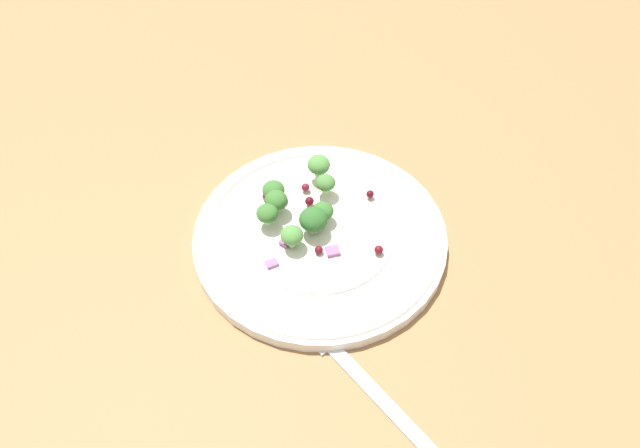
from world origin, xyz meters
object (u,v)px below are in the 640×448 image
object	(u,v)px
plate	(320,236)
fork	(368,384)
broccoli_floret_2	(321,184)
broccoli_floret_1	(292,236)
broccoli_floret_0	(276,201)

from	to	relation	value
plate	fork	size ratio (longest dim) A/B	1.36
broccoli_floret_2	fork	xyz separation A→B (cm)	(1.88, 20.22, -2.85)
plate	broccoli_floret_2	bearing A→B (deg)	-107.29
plate	broccoli_floret_2	world-z (taller)	broccoli_floret_2
broccoli_floret_1	fork	distance (cm)	15.27
plate	broccoli_floret_2	size ratio (longest dim) A/B	12.17
plate	fork	bearing A→B (deg)	88.28
broccoli_floret_1	broccoli_floret_2	world-z (taller)	same
plate	broccoli_floret_0	size ratio (longest dim) A/B	10.69
plate	broccoli_floret_2	distance (cm)	5.26
broccoli_floret_0	broccoli_floret_1	distance (cm)	4.46
plate	broccoli_floret_1	size ratio (longest dim) A/B	11.29
broccoli_floret_2	fork	size ratio (longest dim) A/B	0.11
broccoli_floret_0	fork	distance (cm)	19.68
broccoli_floret_0	fork	xyz separation A→B (cm)	(-2.86, 19.26, -2.92)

